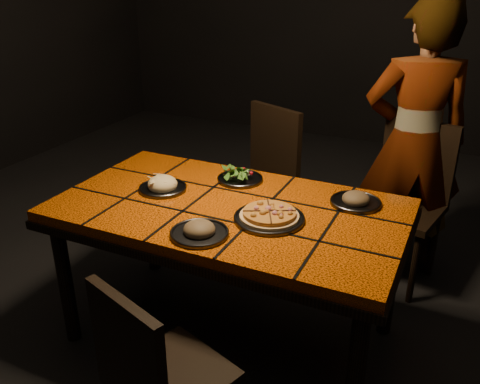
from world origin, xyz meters
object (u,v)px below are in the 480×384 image
at_px(diner, 414,143).
at_px(plate_pasta, 163,186).
at_px(chair_near, 154,372).
at_px(chair_far_left, 263,171).
at_px(plate_pizza, 269,216).
at_px(chair_far_right, 408,192).
at_px(dining_table, 229,220).

distance_m(diner, plate_pasta, 1.48).
distance_m(chair_near, chair_far_left, 1.77).
height_order(plate_pizza, plate_pasta, plate_pasta).
height_order(diner, plate_pasta, diner).
bearing_deg(chair_near, plate_pizza, -80.34).
relative_size(chair_near, chair_far_right, 0.87).
distance_m(dining_table, chair_far_right, 1.20).
bearing_deg(chair_near, chair_far_right, -88.92).
height_order(dining_table, chair_near, chair_near).
distance_m(chair_far_left, diner, 0.95).
relative_size(chair_far_right, diner, 0.58).
relative_size(dining_table, plate_pizza, 4.65).
bearing_deg(dining_table, plate_pizza, -15.49).
bearing_deg(chair_far_left, plate_pizza, -41.92).
xyz_separation_m(plate_pizza, plate_pasta, (-0.60, 0.08, 0.00)).
bearing_deg(diner, chair_far_left, -11.56).
height_order(chair_far_left, chair_far_right, chair_far_right).
bearing_deg(diner, dining_table, 38.15).
xyz_separation_m(chair_far_left, diner, (0.90, 0.12, 0.28)).
bearing_deg(chair_near, plate_pasta, -40.73).
distance_m(dining_table, chair_near, 0.84).
distance_m(chair_near, plate_pizza, 0.81).
bearing_deg(chair_far_left, chair_far_right, 26.90).
relative_size(dining_table, chair_far_right, 1.70).
height_order(dining_table, plate_pasta, plate_pasta).
relative_size(chair_far_left, chair_far_right, 1.00).
bearing_deg(dining_table, chair_near, -82.54).
bearing_deg(plate_pizza, plate_pasta, 172.69).
bearing_deg(chair_far_left, dining_table, -52.79).
xyz_separation_m(chair_far_right, diner, (-0.01, 0.08, 0.28)).
distance_m(chair_far_left, plate_pizza, 1.12).
bearing_deg(chair_far_right, plate_pasta, -125.95).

